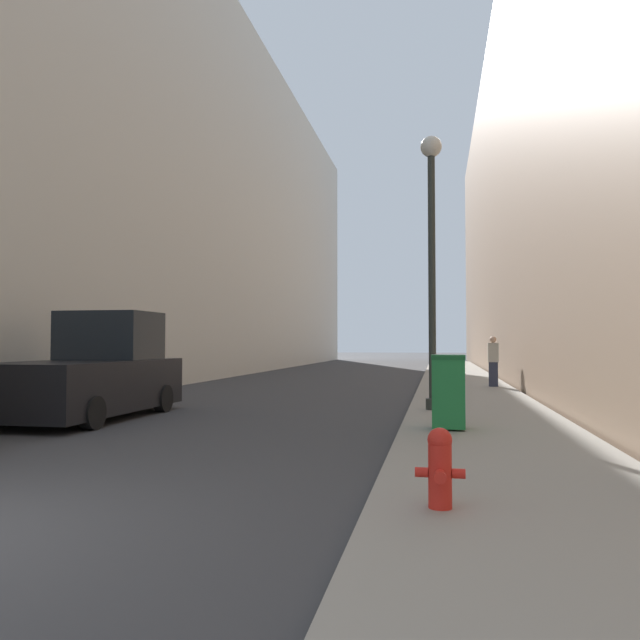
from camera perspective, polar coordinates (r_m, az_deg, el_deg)
sidewalk_right at (r=22.29m, az=13.14°, el=-6.09°), size 3.19×60.00×0.12m
building_left_glass at (r=34.91m, az=-16.57°, el=10.78°), size 12.00×60.00×18.73m
building_right_stone at (r=32.19m, az=26.46°, el=10.72°), size 12.00×60.00×17.31m
fire_hydrant at (r=5.97m, az=10.91°, el=-12.96°), size 0.45×0.34×0.73m
trash_bin at (r=11.23m, az=11.64°, el=-6.38°), size 0.58×0.65×1.30m
lamppost at (r=14.58m, az=10.18°, el=7.31°), size 0.49×0.49×6.27m
pickup_truck at (r=14.52m, az=-19.97°, el=-4.69°), size 2.23×4.96×2.34m
pedestrian_on_sidewalk at (r=22.43m, az=15.55°, el=-3.65°), size 0.35×0.23×1.74m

